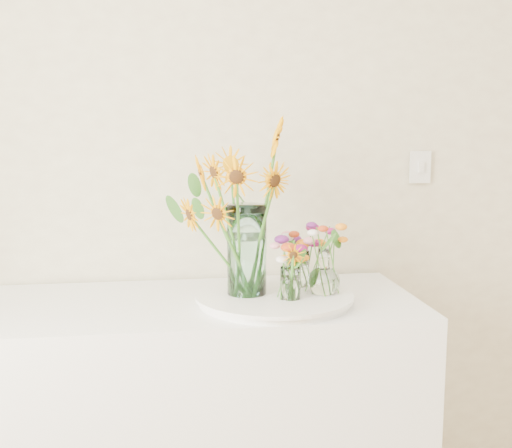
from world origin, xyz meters
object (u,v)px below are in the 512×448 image
at_px(small_vase_c, 299,269).
at_px(counter, 201,433).
at_px(tray, 274,299).
at_px(small_vase_b, 324,272).
at_px(mason_jar, 247,250).
at_px(small_vase_a, 290,283).

bearing_deg(small_vase_c, counter, -174.11).
relative_size(tray, small_vase_b, 3.21).
distance_m(mason_jar, small_vase_a, 0.17).
height_order(counter, small_vase_b, small_vase_b).
relative_size(counter, mason_jar, 4.87).
distance_m(mason_jar, small_vase_b, 0.25).
bearing_deg(small_vase_a, mason_jar, 146.83).
xyz_separation_m(small_vase_a, small_vase_b, (0.12, 0.05, 0.02)).
xyz_separation_m(mason_jar, small_vase_a, (0.12, -0.08, -0.09)).
height_order(tray, small_vase_b, small_vase_b).
height_order(tray, mason_jar, mason_jar).
height_order(tray, small_vase_c, small_vase_c).
distance_m(counter, small_vase_b, 0.68).
xyz_separation_m(mason_jar, small_vase_c, (0.18, 0.08, -0.08)).
xyz_separation_m(counter, tray, (0.23, -0.06, 0.46)).
bearing_deg(small_vase_a, tray, 121.48).
relative_size(tray, mason_jar, 1.65).
distance_m(tray, small_vase_b, 0.18).
distance_m(tray, small_vase_a, 0.10).
relative_size(mason_jar, small_vase_b, 1.94).
distance_m(mason_jar, small_vase_c, 0.22).
relative_size(tray, small_vase_c, 3.90).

